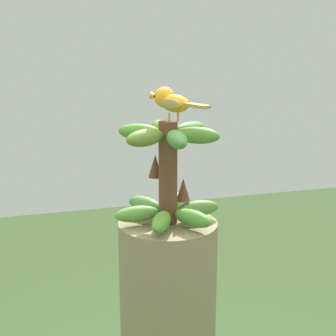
# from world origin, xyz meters

# --- Properties ---
(banana_bunch) EXTENTS (0.28, 0.26, 0.26)m
(banana_bunch) POSITION_xyz_m (-0.00, -0.00, 1.44)
(banana_bunch) COLOR brown
(banana_bunch) RESTS_ON banana_tree
(perched_bird) EXTENTS (0.10, 0.19, 0.08)m
(perched_bird) POSITION_xyz_m (-0.01, -0.01, 1.62)
(perched_bird) COLOR #C68933
(perched_bird) RESTS_ON banana_bunch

